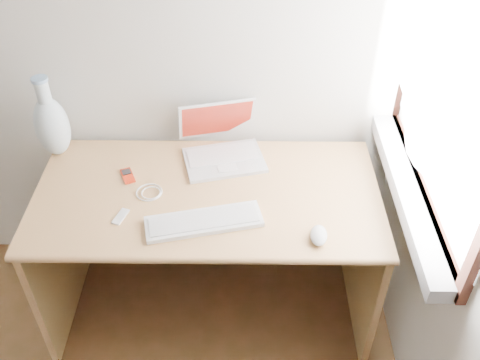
{
  "coord_description": "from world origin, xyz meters",
  "views": [
    {
      "loc": [
        1.1,
        -0.16,
        2.07
      ],
      "look_at": [
        1.08,
        1.35,
        0.79
      ],
      "focal_mm": 40.0,
      "sensor_mm": 36.0,
      "label": 1
    }
  ],
  "objects_px": {
    "laptop": "(224,146)",
    "vase": "(52,124)",
    "desk": "(210,215)",
    "external_keyboard": "(204,221)"
  },
  "relations": [
    {
      "from": "laptop",
      "to": "vase",
      "type": "height_order",
      "value": "vase"
    },
    {
      "from": "desk",
      "to": "external_keyboard",
      "type": "distance_m",
      "value": 0.33
    },
    {
      "from": "desk",
      "to": "vase",
      "type": "xyz_separation_m",
      "value": [
        -0.64,
        0.17,
        0.35
      ]
    },
    {
      "from": "desk",
      "to": "vase",
      "type": "distance_m",
      "value": 0.74
    },
    {
      "from": "laptop",
      "to": "desk",
      "type": "bearing_deg",
      "value": -125.16
    },
    {
      "from": "external_keyboard",
      "to": "vase",
      "type": "height_order",
      "value": "vase"
    },
    {
      "from": "external_keyboard",
      "to": "desk",
      "type": "bearing_deg",
      "value": 76.78
    },
    {
      "from": "laptop",
      "to": "external_keyboard",
      "type": "bearing_deg",
      "value": -112.4
    },
    {
      "from": "desk",
      "to": "external_keyboard",
      "type": "height_order",
      "value": "external_keyboard"
    },
    {
      "from": "laptop",
      "to": "external_keyboard",
      "type": "xyz_separation_m",
      "value": [
        -0.06,
        -0.4,
        -0.04
      ]
    }
  ]
}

